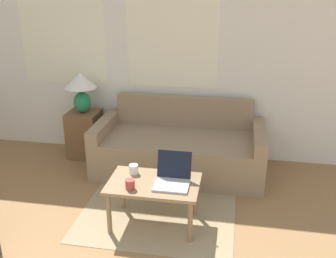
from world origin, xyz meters
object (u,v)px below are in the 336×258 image
Objects in this scene: table_lamp at (81,87)px; cup_navy at (134,169)px; couch at (180,149)px; coffee_table at (154,188)px; cup_yellow at (130,184)px; laptop at (173,177)px.

cup_navy is (0.97, -1.19, -0.44)m from table_lamp.
couch reaches higher than coffee_table.
table_lamp is 1.86m from coffee_table.
cup_yellow is (-0.18, -0.15, 0.10)m from coffee_table.
laptop reaches higher than coffee_table.
table_lamp is 1.94m from laptop.
couch is 1.43m from table_lamp.
cup_navy is (-0.29, -1.02, 0.22)m from couch.
table_lamp reaches higher than cup_yellow.
cup_yellow is (1.01, -1.48, -0.44)m from table_lamp.
laptop is at bearing -84.84° from couch.
table_lamp is 5.68× the size of cup_yellow.
laptop is 0.39m from cup_yellow.
couch reaches higher than cup_yellow.
table_lamp reaches higher than cup_navy.
cup_navy is at bearing 98.62° from cup_yellow.
coffee_table is 0.28m from cup_navy.
coffee_table is at bearing 40.02° from cup_yellow.
cup_navy is 0.29m from cup_yellow.
cup_yellow is at bearing -55.63° from table_lamp.
cup_navy reaches higher than coffee_table.
couch is 1.17m from laptop.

